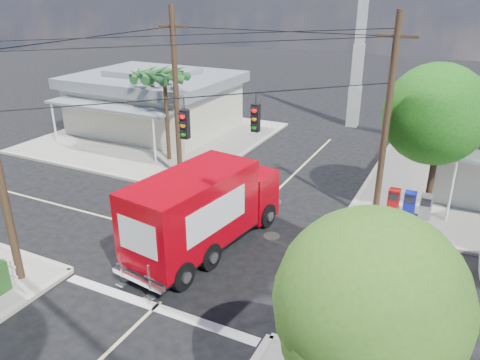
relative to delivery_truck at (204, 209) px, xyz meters
The scene contains 12 objects.
ground 1.79m from the delivery_truck, 29.15° to the left, with size 120.00×120.00×0.00m, color black.
sidewalk_nw 15.34m from the delivery_truck, 133.10° to the left, with size 14.12×14.12×0.14m.
road_markings 2.14m from the delivery_truck, 69.36° to the right, with size 32.00×32.00×0.01m.
building_nw 17.18m from the delivery_truck, 132.22° to the left, with size 10.80×10.20×4.30m.
radio_tower 20.66m from the delivery_truck, 87.29° to the left, with size 0.80×0.80×17.00m.
tree_ne_front 10.83m from the delivery_truck, 42.45° to the left, with size 4.21×4.14×6.66m.
tree_se 10.49m from the delivery_truck, 43.09° to the right, with size 3.67×3.54×5.62m.
palm_nw_front 10.99m from the delivery_truck, 132.24° to the left, with size 3.01×3.08×5.59m.
palm_nw_back 13.27m from the delivery_truck, 134.33° to the left, with size 3.01×3.08×5.19m.
utility_poles 3.68m from the delivery_truck, 121.18° to the left, with size 12.00×10.68×9.00m.
vending_boxes 9.55m from the delivery_truck, 42.85° to the left, with size 1.90×0.50×1.10m.
delivery_truck is the anchor object (origin of this frame).
Camera 1 is at (8.13, -14.35, 9.83)m, focal length 35.00 mm.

